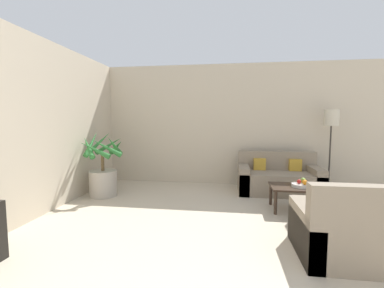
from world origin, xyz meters
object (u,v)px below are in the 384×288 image
Objects in this scene: floor_lamp at (331,123)px; ottoman at (321,214)px; armchair at (341,233)px; sofa_loveseat at (278,179)px; apple_green at (303,180)px; orange_fruit at (305,182)px; fruit_bowl at (300,185)px; potted_palm at (103,173)px; coffee_table at (297,190)px; apple_red at (299,182)px.

ottoman is at bearing -112.31° from floor_lamp.
armchair is at bearing -107.47° from floor_lamp.
sofa_loveseat is 1.03m from apple_green.
orange_fruit is at bearing 89.46° from armchair.
orange_fruit is 0.09× the size of armchair.
orange_fruit is at bearing -122.28° from floor_lamp.
armchair reaches higher than sofa_loveseat.
armchair reaches higher than fruit_bowl.
potted_palm is 3.49m from coffee_table.
coffee_table is 0.19m from orange_fruit.
armchair is at bearing -87.67° from apple_red.
sofa_loveseat is 23.33× the size of apple_red.
sofa_loveseat reaches higher than orange_fruit.
orange_fruit reaches higher than coffee_table.
orange_fruit reaches higher than ottoman.
apple_green is (0.08, 0.07, 0.01)m from apple_red.
fruit_bowl reaches higher than coffee_table.
fruit_bowl is 0.32× the size of armchair.
fruit_bowl is at bearing 91.37° from armchair.
coffee_table is 0.97× the size of armchair.
fruit_bowl is 3.27× the size of apple_green.
orange_fruit is at bearing -39.39° from apple_red.
sofa_loveseat is 1.03m from coffee_table.
floor_lamp is 1.80m from orange_fruit.
potted_palm is 0.75× the size of floor_lamp.
ottoman is (0.13, -0.62, -0.29)m from apple_red.
floor_lamp is 1.81m from fruit_bowl.
sofa_loveseat reaches higher than apple_green.
potted_palm is at bearing 174.33° from apple_red.
armchair is (3.55, -1.77, -0.16)m from potted_palm.
armchair is (-0.84, -2.68, -1.11)m from floor_lamp.
sofa_loveseat is at bearing -169.02° from floor_lamp.
ottoman is at bearing -14.92° from potted_palm.
ottoman is (0.05, -0.69, -0.30)m from apple_green.
coffee_table is 0.10m from fruit_bowl.
fruit_bowl is 0.42× the size of ottoman.
armchair is at bearing -95.24° from ottoman.
ottoman is at bearing -80.17° from fruit_bowl.
coffee_table is at bearing -126.84° from floor_lamp.
floor_lamp is (4.39, 0.91, 0.95)m from potted_palm.
apple_green is at bearing 48.04° from fruit_bowl.
apple_green is 1.51m from armchair.
apple_green reaches higher than coffee_table.
apple_red is 0.10× the size of ottoman.
coffee_table is at bearing -5.19° from potted_palm.
fruit_bowl is at bearing -125.03° from floor_lamp.
potted_palm is 1.51× the size of coffee_table.
apple_red is (-0.90, -1.26, -0.91)m from floor_lamp.
orange_fruit is (0.09, -0.09, 0.15)m from coffee_table.
coffee_table is (-0.92, -1.23, -1.05)m from floor_lamp.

